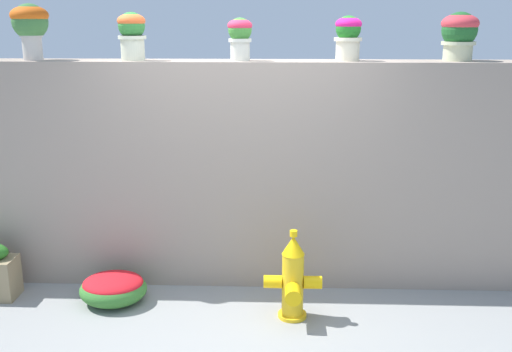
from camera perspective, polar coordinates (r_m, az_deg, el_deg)
The scene contains 9 objects.
ground_plane at distance 5.04m, azimuth -1.98°, elevation -14.09°, with size 24.00×24.00×0.00m, color gray.
stone_wall at distance 5.50m, azimuth -1.39°, elevation 0.18°, with size 6.40×0.41×2.09m, color gray.
potted_plant_1 at distance 5.71m, azimuth -20.98°, elevation 13.64°, with size 0.33×0.33×0.49m.
potted_plant_2 at distance 5.43m, azimuth -11.90°, elevation 13.46°, with size 0.25×0.25×0.42m.
potted_plant_3 at distance 5.28m, azimuth -1.56°, elevation 13.49°, with size 0.22×0.22×0.37m.
potted_plant_4 at distance 5.33m, azimuth 8.89°, elevation 13.33°, with size 0.24×0.24×0.39m.
potted_plant_5 at distance 5.57m, azimuth 19.04°, elevation 12.98°, with size 0.32×0.32×0.42m.
fire_hydrant at distance 5.00m, azimuth 3.57°, elevation -10.03°, with size 0.49×0.38×0.78m.
flower_bush_left at distance 5.48m, azimuth -13.61°, elevation -10.42°, with size 0.59×0.54×0.27m.
Camera 1 is at (0.34, -4.39, 2.45)m, focal length 41.44 mm.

